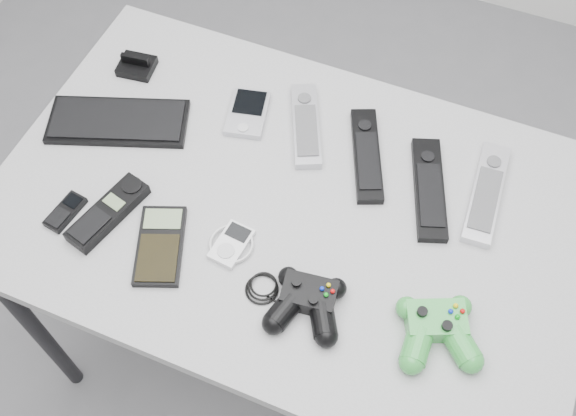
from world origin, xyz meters
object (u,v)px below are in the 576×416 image
at_px(mp3_player, 231,244).
at_px(cordless_handset, 108,212).
at_px(remote_black_a, 367,154).
at_px(remote_silver_b, 486,193).
at_px(controller_green, 437,328).
at_px(controller_black, 307,301).
at_px(pda_keyboard, 118,121).
at_px(remote_black_b, 429,188).
at_px(remote_silver_a, 306,125).
at_px(mobile_phone, 65,212).
at_px(pda, 248,113).
at_px(calculator, 160,245).
at_px(desk, 291,222).

bearing_deg(mp3_player, cordless_handset, -167.32).
bearing_deg(remote_black_a, remote_silver_b, -22.60).
bearing_deg(controller_green, controller_black, 165.61).
distance_m(pda_keyboard, remote_black_a, 0.54).
xyz_separation_m(remote_black_a, controller_green, (0.24, -0.32, 0.01)).
bearing_deg(remote_black_b, remote_silver_a, 149.12).
distance_m(mobile_phone, controller_green, 0.75).
height_order(pda, controller_green, controller_green).
relative_size(calculator, controller_black, 0.73).
distance_m(pda, remote_silver_a, 0.13).
height_order(remote_silver_a, calculator, remote_silver_a).
bearing_deg(remote_silver_b, pda_keyboard, -174.61).
height_order(pda_keyboard, controller_black, controller_black).
relative_size(mp3_player, controller_black, 0.39).
bearing_deg(mp3_player, desk, 67.68).
height_order(controller_black, controller_green, controller_green).
relative_size(pda, controller_green, 0.81).
xyz_separation_m(remote_silver_a, remote_silver_b, (0.40, -0.02, 0.00)).
relative_size(remote_silver_a, controller_black, 0.93).
bearing_deg(pda, remote_silver_a, -5.72).
relative_size(remote_black_a, calculator, 1.36).
xyz_separation_m(remote_silver_a, mp3_player, (-0.03, -0.32, -0.00)).
distance_m(remote_black_b, cordless_handset, 0.64).
distance_m(remote_silver_a, controller_black, 0.41).
bearing_deg(remote_silver_b, desk, -157.92).
bearing_deg(controller_black, pda, 120.04).
bearing_deg(calculator, controller_green, -18.10).
height_order(remote_black_a, controller_black, controller_black).
xyz_separation_m(desk, mobile_phone, (-0.40, -0.19, 0.08)).
xyz_separation_m(remote_black_a, cordless_handset, (-0.42, -0.33, 0.00)).
xyz_separation_m(pda, controller_green, (0.51, -0.33, 0.01)).
height_order(desk, remote_black_b, remote_black_b).
distance_m(remote_black_a, calculator, 0.46).
relative_size(desk, mp3_player, 12.92).
relative_size(calculator, controller_green, 1.09).
height_order(remote_black_b, calculator, remote_black_b).
bearing_deg(cordless_handset, controller_green, 15.27).
relative_size(remote_black_a, mobile_phone, 2.60).
distance_m(desk, pda_keyboard, 0.43).
height_order(remote_silver_b, mp3_player, remote_silver_b).
bearing_deg(calculator, desk, 22.20).
height_order(pda_keyboard, pda, pda).
distance_m(remote_black_a, remote_silver_b, 0.25).
distance_m(pda_keyboard, controller_black, 0.58).
relative_size(calculator, mp3_player, 1.86).
bearing_deg(mp3_player, remote_black_a, 65.80).
relative_size(cordless_handset, controller_green, 1.16).
xyz_separation_m(remote_silver_a, controller_green, (0.38, -0.35, 0.01)).
bearing_deg(remote_black_a, controller_green, -76.22).
distance_m(pda, calculator, 0.36).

